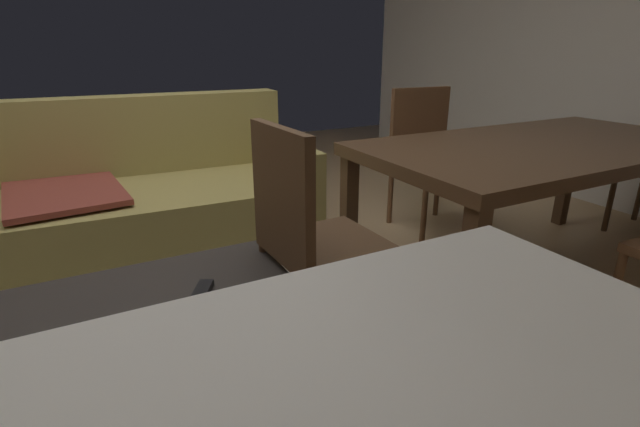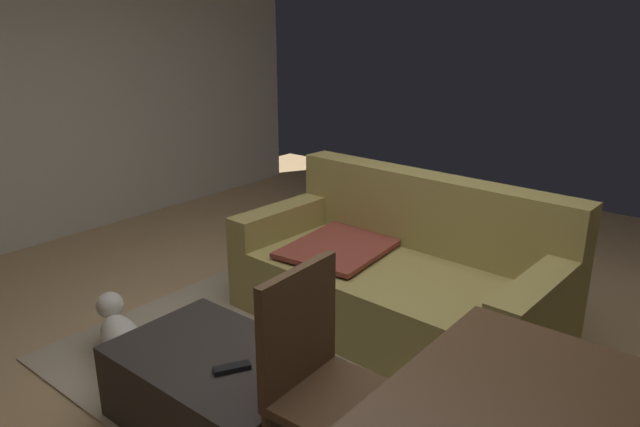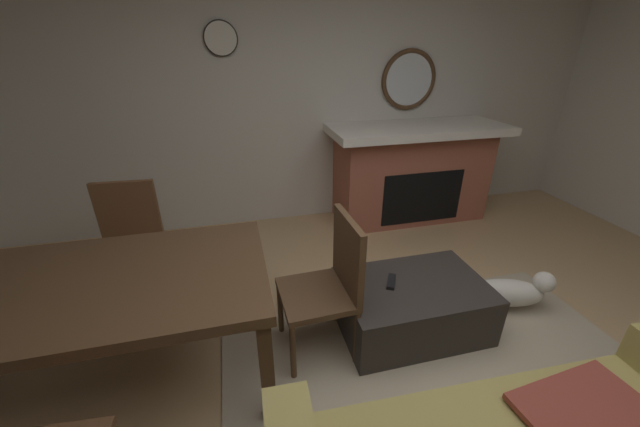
# 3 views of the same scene
# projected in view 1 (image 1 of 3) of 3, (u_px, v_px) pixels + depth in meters

# --- Properties ---
(floor) EXTENTS (7.82, 7.82, 0.00)m
(floor) POSITION_uv_depth(u_px,v_px,m) (189.00, 293.00, 2.38)
(floor) COLOR tan
(wall_right_window_side) EXTENTS (0.12, 5.83, 2.61)m
(wall_right_window_side) POSITION_uv_depth(u_px,v_px,m) (624.00, 29.00, 3.37)
(wall_right_window_side) COLOR white
(wall_right_window_side) RESTS_ON ground
(area_rug) EXTENTS (2.60, 2.00, 0.01)m
(area_rug) POSITION_uv_depth(u_px,v_px,m) (142.00, 307.00, 2.24)
(area_rug) COLOR tan
(area_rug) RESTS_ON ground
(couch) EXTENTS (1.98, 1.04, 0.90)m
(couch) POSITION_uv_depth(u_px,v_px,m) (140.00, 201.00, 2.78)
(couch) COLOR #9E8E4C
(couch) RESTS_ON ground
(ottoman_coffee_table) EXTENTS (0.98, 0.65, 0.38)m
(ottoman_coffee_table) POSITION_uv_depth(u_px,v_px,m) (162.00, 346.00, 1.65)
(ottoman_coffee_table) COLOR #2D2826
(ottoman_coffee_table) RESTS_ON ground
(tv_remote) EXTENTS (0.12, 0.16, 0.02)m
(tv_remote) POSITION_uv_depth(u_px,v_px,m) (201.00, 293.00, 1.61)
(tv_remote) COLOR black
(tv_remote) RESTS_ON ottoman_coffee_table
(dining_table) EXTENTS (1.88, 0.97, 0.74)m
(dining_table) POSITION_uv_depth(u_px,v_px,m) (543.00, 156.00, 2.35)
(dining_table) COLOR #513823
(dining_table) RESTS_ON ground
(dining_chair_west) EXTENTS (0.46, 0.46, 0.93)m
(dining_chair_west) POSITION_uv_depth(u_px,v_px,m) (308.00, 229.00, 1.81)
(dining_chair_west) COLOR #513823
(dining_chair_west) RESTS_ON ground
(dining_chair_north) EXTENTS (0.47, 0.47, 0.93)m
(dining_chair_north) POSITION_uv_depth(u_px,v_px,m) (427.00, 151.00, 3.13)
(dining_chair_north) COLOR brown
(dining_chair_north) RESTS_ON ground
(potted_plant) EXTENTS (0.36, 0.36, 0.50)m
(potted_plant) POSITION_uv_depth(u_px,v_px,m) (436.00, 158.00, 4.04)
(potted_plant) COLOR #474C51
(potted_plant) RESTS_ON ground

